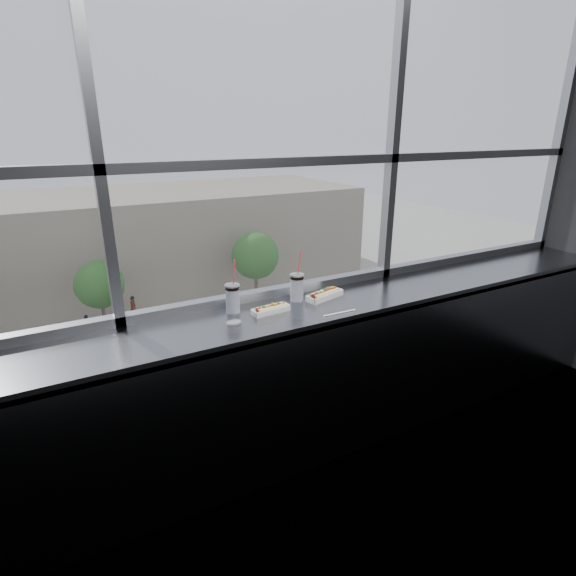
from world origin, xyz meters
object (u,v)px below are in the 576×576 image
car_near_e (358,349)px  soda_cup_right (297,286)px  tree_right (255,256)px  hotdog_tray_right (325,294)px  car_near_d (286,370)px  pedestrian_d (234,294)px  wrapper (234,322)px  pedestrian_c (133,306)px  soda_cup_left (233,297)px  car_far_b (109,342)px  car_far_c (252,312)px  tree_center (100,285)px  loose_straw (340,313)px  hotdog_tray_left (271,309)px  car_near_c (112,416)px  pedestrian_b (88,325)px

car_near_e → soda_cup_right: bearing=144.8°
soda_cup_right → tree_right: 31.83m
hotdog_tray_right → car_near_d: hotdog_tray_right is taller
pedestrian_d → wrapper: bearing=-111.1°
wrapper → pedestrian_c: 31.59m
soda_cup_left → pedestrian_d: 32.23m
car_far_b → car_far_c: (9.51, 0.00, 0.05)m
tree_center → car_far_c: bearing=-23.4°
loose_straw → tree_right: loose_straw is taller
hotdog_tray_right → car_far_c: 28.43m
hotdog_tray_left → wrapper: hotdog_tray_left is taller
pedestrian_d → car_near_c: bearing=-131.5°
car_far_b → tree_right: 12.63m
car_near_d → car_near_c: bearing=90.1°
car_far_b → pedestrian_d: (9.72, 4.07, -0.01)m
hotdog_tray_left → pedestrian_c: size_ratio=0.12×
pedestrian_d → hotdog_tray_right: bearing=-109.9°
soda_cup_left → wrapper: soda_cup_left is taller
car_near_d → wrapper: bearing=151.1°
car_far_b → pedestrian_d: 10.54m
soda_cup_right → pedestrian_c: bearing=84.0°
soda_cup_left → pedestrian_b: (0.28, 27.21, -11.11)m
soda_cup_right → car_near_e: (13.35, 16.15, -11.13)m
pedestrian_d → car_near_d: bearing=-98.8°
car_near_e → car_near_d: size_ratio=1.10×
hotdog_tray_right → wrapper: (-0.71, -0.10, -0.02)m
soda_cup_left → pedestrian_c: size_ratio=0.16×
soda_cup_left → loose_straw: soda_cup_left is taller
car_near_d → loose_straw: bearing=153.1°
pedestrian_d → pedestrian_c: (-7.34, 1.02, 0.11)m
car_far_b → car_near_c: size_ratio=0.96×
hotdog_tray_left → car_far_b: hotdog_tray_left is taller
car_near_d → pedestrian_c: bearing=22.8°
hotdog_tray_right → car_far_b: (0.50, 24.21, -11.10)m
soda_cup_right → wrapper: 0.56m
pedestrian_d → soda_cup_left: bearing=-111.1°
soda_cup_right → car_near_d: bearing=62.2°
car_near_c → tree_center: (1.23, 12.00, 2.35)m
wrapper → car_near_d: wrapper is taller
hotdog_tray_right → car_near_c: (-0.45, 16.21, -11.06)m
tree_right → pedestrian_b: bearing=-175.7°
pedestrian_d → pedestrian_b: size_ratio=0.93×
loose_straw → car_near_c: size_ratio=0.04×
soda_cup_right → loose_straw: (0.12, -0.33, -0.10)m
car_far_b → tree_right: size_ratio=1.01×
hotdog_tray_left → car_near_d: bearing=58.1°
car_far_c → tree_center: bearing=62.4°
car_far_b → car_far_c: 9.51m
soda_cup_right → hotdog_tray_right: bearing=-17.9°
car_far_b → car_near_c: car_near_c is taller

